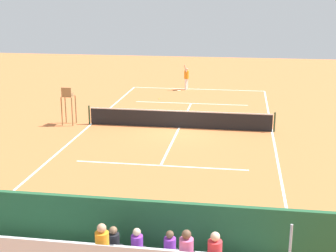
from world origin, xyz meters
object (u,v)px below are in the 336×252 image
(courtside_bench, at_px, (233,243))
(tennis_ball_near, at_px, (159,99))
(tennis_player, at_px, (187,76))
(tennis_net, at_px, (179,119))
(umpire_chair, at_px, (68,102))
(tennis_racket, at_px, (179,90))

(courtside_bench, bearing_deg, tennis_ball_near, -74.60)
(tennis_ball_near, bearing_deg, courtside_bench, 105.40)
(tennis_player, bearing_deg, courtside_bench, 99.74)
(tennis_net, xyz_separation_m, umpire_chair, (6.20, 0.28, 0.81))
(courtside_bench, relative_size, tennis_racket, 3.18)
(tennis_net, bearing_deg, tennis_player, -85.36)
(tennis_racket, bearing_deg, tennis_ball_near, 73.70)
(tennis_net, height_order, courtside_bench, tennis_net)
(tennis_player, distance_m, tennis_racket, 1.23)
(tennis_net, distance_m, tennis_ball_near, 7.40)
(tennis_net, distance_m, tennis_racket, 10.31)
(umpire_chair, bearing_deg, courtside_bench, 126.01)
(tennis_net, relative_size, tennis_ball_near, 156.06)
(courtside_bench, bearing_deg, umpire_chair, -53.99)
(tennis_player, bearing_deg, tennis_racket, 41.42)
(umpire_chair, xyz_separation_m, tennis_ball_near, (-3.86, -7.28, -1.28))
(umpire_chair, relative_size, courtside_bench, 1.19)
(tennis_net, height_order, umpire_chair, umpire_chair)
(tennis_net, distance_m, umpire_chair, 6.26)
(tennis_racket, xyz_separation_m, tennis_ball_near, (0.94, 3.20, 0.02))
(tennis_racket, height_order, tennis_ball_near, tennis_ball_near)
(tennis_net, relative_size, courtside_bench, 5.72)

